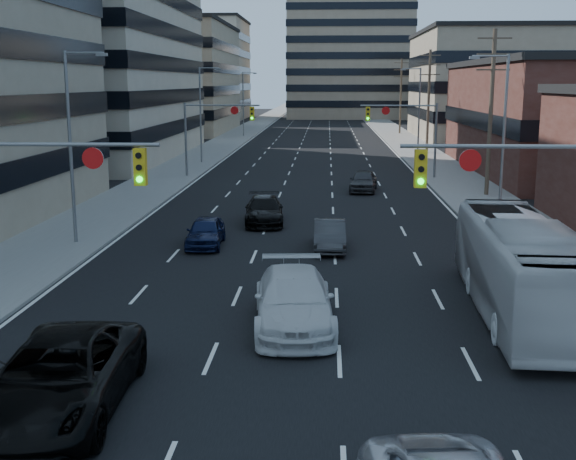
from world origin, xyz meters
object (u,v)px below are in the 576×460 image
Objects in this scene: black_pickup at (59,377)px; transit_bus at (520,268)px; white_van at (294,300)px; sedan_blue at (206,232)px.

transit_bus is (12.57, 8.01, 0.71)m from black_pickup.
sedan_blue is (-4.68, 11.22, -0.18)m from white_van.
black_pickup reaches higher than sedan_blue.
black_pickup is at bearing -133.48° from white_van.
black_pickup is 1.58× the size of sedan_blue.
white_van is 12.15m from sedan_blue.
sedan_blue is at bearing 86.39° from black_pickup.
transit_bus reaches higher than white_van.
black_pickup is 1.07× the size of white_van.
white_van is at bearing 48.90° from black_pickup.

